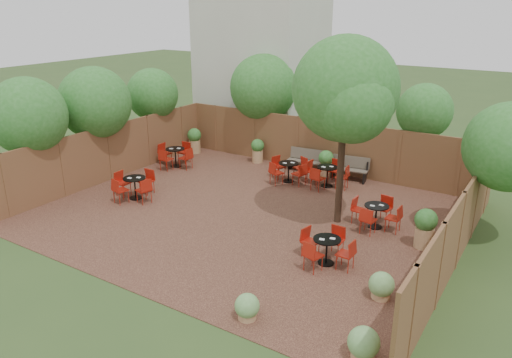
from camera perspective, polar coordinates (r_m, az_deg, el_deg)
The scene contains 13 objects.
ground at distance 15.21m, azimuth -0.84°, elevation -4.12°, with size 80.00×80.00×0.00m, color #354F23.
courtyard_paving at distance 15.21m, azimuth -0.84°, elevation -4.09°, with size 12.00×10.00×0.02m, color #351D15.
fence_back at distance 19.01m, azimuth 7.45°, elevation 3.85°, with size 12.00×0.08×2.00m, color brown.
fence_left at distance 18.65m, azimuth -16.50°, elevation 2.88°, with size 0.08×10.00×2.00m, color brown.
fence_right at distance 12.82m, azimuth 22.30°, elevation -5.55°, with size 0.08×10.00×2.00m, color brown.
neighbour_building at distance 23.17m, azimuth 0.68°, elevation 14.42°, with size 5.00×4.00×8.00m, color beige.
overhang_foliage at distance 17.70m, azimuth -2.98°, elevation 8.55°, with size 15.68×10.81×2.74m.
courtyard_tree at distance 13.79m, azimuth 10.14°, elevation 9.49°, with size 2.97×2.90×5.36m.
park_bench_left at distance 19.00m, azimuth 5.78°, elevation 2.21°, with size 1.42×0.57×0.85m.
park_bench_right at distance 18.32m, azimuth 10.70°, elevation 1.28°, with size 1.42×0.62×0.85m.
bistro_tables at distance 16.35m, azimuth 0.46°, elevation -0.73°, with size 10.04×6.46×0.84m.
planters at distance 17.87m, azimuth 3.73°, elevation 1.54°, with size 11.20×4.43×1.08m.
low_shrubs at distance 10.36m, azimuth 9.51°, elevation -14.90°, with size 2.99×2.75×0.64m.
Camera 1 is at (7.64, -11.62, 6.16)m, focal length 34.79 mm.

